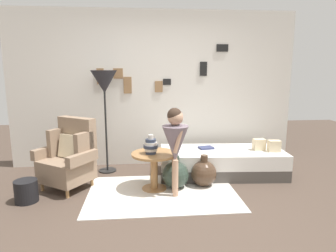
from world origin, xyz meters
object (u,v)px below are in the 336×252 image
(armchair, at_px, (70,157))
(floor_lamp, at_px, (104,85))
(daybed, at_px, (222,162))
(person_child, at_px, (175,140))
(demijohn_far, at_px, (204,173))
(magazine_basket, at_px, (26,191))
(side_table, at_px, (154,163))
(vase_striped, at_px, (151,146))
(demijohn_near, at_px, (175,175))
(book_on_daybed, at_px, (206,148))

(armchair, xyz_separation_m, floor_lamp, (0.44, 0.62, 0.95))
(daybed, xyz_separation_m, person_child, (-0.82, -0.71, 0.54))
(armchair, distance_m, person_child, 1.52)
(demijohn_far, bearing_deg, daybed, 48.74)
(floor_lamp, bearing_deg, person_child, -46.32)
(armchair, bearing_deg, magazine_basket, -134.94)
(floor_lamp, bearing_deg, side_table, -48.40)
(floor_lamp, relative_size, magazine_basket, 5.79)
(vase_striped, bearing_deg, daybed, 24.60)
(side_table, bearing_deg, floor_lamp, 131.60)
(floor_lamp, bearing_deg, magazine_basket, -129.73)
(armchair, height_order, demijohn_near, armchair)
(person_child, relative_size, demijohn_far, 2.58)
(side_table, relative_size, book_on_daybed, 2.79)
(daybed, bearing_deg, vase_striped, -155.40)
(armchair, height_order, vase_striped, armchair)
(daybed, relative_size, magazine_basket, 6.96)
(person_child, relative_size, book_on_daybed, 5.27)
(person_child, height_order, demijohn_near, person_child)
(vase_striped, xyz_separation_m, book_on_daybed, (0.89, 0.61, -0.21))
(floor_lamp, bearing_deg, daybed, -10.24)
(book_on_daybed, relative_size, magazine_basket, 0.79)
(daybed, xyz_separation_m, floor_lamp, (-1.81, 0.33, 1.19))
(demijohn_near, bearing_deg, vase_striped, -172.20)
(person_child, xyz_separation_m, magazine_basket, (-1.87, -0.03, -0.60))
(vase_striped, bearing_deg, demijohn_near, 7.80)
(demijohn_near, bearing_deg, floor_lamp, 142.16)
(person_child, distance_m, magazine_basket, 1.97)
(daybed, relative_size, vase_striped, 7.49)
(vase_striped, bearing_deg, demijohn_far, 6.66)
(armchair, height_order, side_table, armchair)
(person_child, bearing_deg, demijohn_near, 81.94)
(person_child, bearing_deg, armchair, 163.68)
(vase_striped, relative_size, demijohn_far, 0.58)
(magazine_basket, bearing_deg, daybed, 15.33)
(demijohn_near, distance_m, demijohn_far, 0.41)
(daybed, distance_m, vase_striped, 1.31)
(daybed, bearing_deg, armchair, -172.62)
(vase_striped, distance_m, demijohn_near, 0.55)
(daybed, bearing_deg, magazine_basket, -164.67)
(vase_striped, distance_m, person_child, 0.38)
(demijohn_near, xyz_separation_m, magazine_basket, (-1.91, -0.27, -0.05))
(side_table, relative_size, vase_striped, 2.36)
(demijohn_near, bearing_deg, side_table, -175.71)
(armchair, height_order, magazine_basket, armchair)
(armchair, height_order, floor_lamp, floor_lamp)
(demijohn_near, bearing_deg, daybed, 30.84)
(demijohn_far, bearing_deg, demijohn_near, -174.29)
(armchair, distance_m, side_table, 1.18)
(daybed, xyz_separation_m, side_table, (-1.08, -0.49, 0.18))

